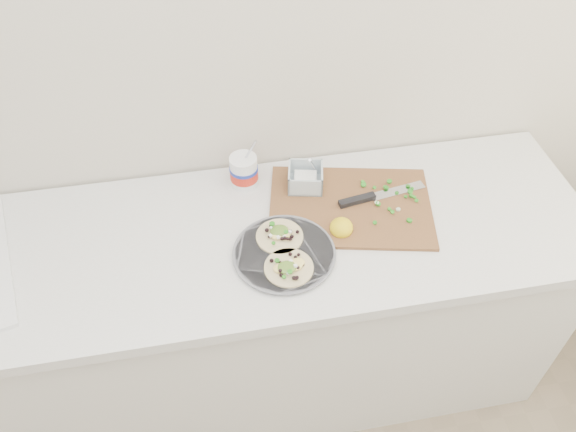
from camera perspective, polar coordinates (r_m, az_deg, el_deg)
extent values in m
cube|color=beige|center=(1.70, -10.81, 14.29)|extent=(3.50, 0.05, 2.60)
cube|color=silver|center=(2.10, -7.13, -10.76)|extent=(2.40, 0.62, 0.86)
cube|color=silver|center=(1.73, -8.41, -3.15)|extent=(2.44, 0.66, 0.04)
cylinder|color=slate|center=(1.66, -0.40, -3.86)|extent=(0.29, 0.29, 0.01)
cylinder|color=slate|center=(1.65, -0.40, -3.75)|extent=(0.31, 0.31, 0.00)
cylinder|color=white|center=(1.85, -4.50, 4.58)|extent=(0.09, 0.09, 0.11)
cylinder|color=red|center=(1.85, -4.49, 4.41)|extent=(0.09, 0.09, 0.04)
cylinder|color=#192D99|center=(1.84, -4.52, 4.84)|extent=(0.09, 0.09, 0.01)
cube|color=brown|center=(1.80, 6.34, 1.00)|extent=(0.58, 0.46, 0.01)
cube|color=white|center=(1.84, 1.77, 3.64)|extent=(0.07, 0.07, 0.03)
ellipsoid|color=yellow|center=(1.70, 5.46, -1.03)|extent=(0.07, 0.07, 0.06)
cube|color=silver|center=(1.86, 11.05, 2.52)|extent=(0.19, 0.07, 0.00)
cube|color=black|center=(1.80, 7.03, 1.62)|extent=(0.12, 0.04, 0.02)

